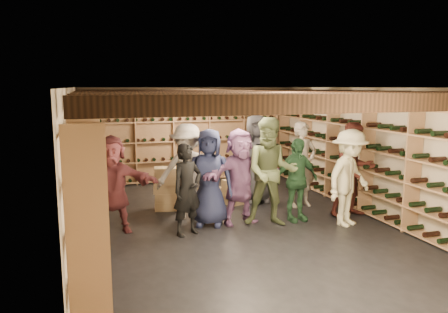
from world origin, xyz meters
The scene contains 21 objects.
ground centered at (0.00, 0.00, 0.00)m, with size 8.00×8.00×0.00m, color black.
walls centered at (0.00, 0.00, 1.20)m, with size 5.52×8.02×2.40m.
ceiling centered at (0.00, 0.00, 2.40)m, with size 5.50×8.00×0.01m, color #BCB5A1.
ceiling_joists centered at (0.00, 0.00, 2.26)m, with size 5.40×7.12×0.18m.
wine_rack_left centered at (-2.57, 0.00, 1.08)m, with size 0.32×7.50×2.15m.
wine_rack_right centered at (2.57, 0.00, 1.08)m, with size 0.32×7.50×2.15m.
wine_rack_back centered at (0.00, 3.83, 1.07)m, with size 4.70×0.30×2.15m.
crate_stack_left centered at (-1.08, 1.30, 0.42)m, with size 0.55×0.42×0.85m.
crate_stack_right centered at (0.36, 1.30, 0.26)m, with size 0.58×0.47×0.51m.
crate_loose centered at (0.05, 2.14, 0.09)m, with size 0.50×0.33×0.17m, color tan.
person_1 centered at (-1.03, -0.28, 0.76)m, with size 0.55×0.36×1.51m, color black.
person_2 centered at (0.48, -0.22, 0.95)m, with size 0.92×0.72×1.90m, color #56633C.
person_3 centered at (1.77, -0.64, 0.85)m, with size 1.10×0.63×1.70m, color beige.
person_5 centered at (-2.18, 0.23, 0.82)m, with size 1.51×0.48×1.63m, color brown.
person_6 centered at (-0.55, 0.11, 0.85)m, with size 0.83×0.54×1.70m, color #1C2242.
person_7 centered at (1.57, 0.72, 0.86)m, with size 0.63×0.41×1.73m, color gray.
person_8 centered at (2.18, -0.18, 0.88)m, with size 0.86×0.67×1.77m, color #4F201A.
person_9 centered at (-0.82, 0.59, 0.88)m, with size 1.13×0.65×1.76m, color #AEA89E.
person_10 centered at (1.01, -0.12, 0.76)m, with size 0.89×0.37×1.51m, color #275130.
person_11 centered at (0.00, 0.05, 0.85)m, with size 1.57×0.50×1.69m, color #825285.
person_12 centered at (0.81, 1.30, 0.92)m, with size 0.90×0.59×1.85m, color #323237.
Camera 1 is at (-2.54, -7.06, 2.41)m, focal length 35.00 mm.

